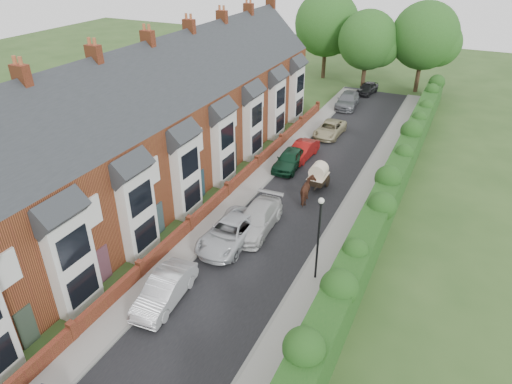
# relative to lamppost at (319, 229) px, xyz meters

# --- Properties ---
(ground) EXTENTS (140.00, 140.00, 0.00)m
(ground) POSITION_rel_lamppost_xyz_m (-3.40, -4.00, -3.30)
(ground) COLOR #2D4C1E
(ground) RESTS_ON ground
(road) EXTENTS (6.00, 58.00, 0.02)m
(road) POSITION_rel_lamppost_xyz_m (-3.90, 7.00, -3.29)
(road) COLOR black
(road) RESTS_ON ground
(pavement_hedge_side) EXTENTS (2.20, 58.00, 0.12)m
(pavement_hedge_side) POSITION_rel_lamppost_xyz_m (0.20, 7.00, -3.24)
(pavement_hedge_side) COLOR gray
(pavement_hedge_side) RESTS_ON ground
(pavement_house_side) EXTENTS (1.70, 58.00, 0.12)m
(pavement_house_side) POSITION_rel_lamppost_xyz_m (-7.75, 7.00, -3.24)
(pavement_house_side) COLOR gray
(pavement_house_side) RESTS_ON ground
(kerb_hedge_side) EXTENTS (0.18, 58.00, 0.13)m
(kerb_hedge_side) POSITION_rel_lamppost_xyz_m (-0.85, 7.00, -3.23)
(kerb_hedge_side) COLOR gray
(kerb_hedge_side) RESTS_ON ground
(kerb_house_side) EXTENTS (0.18, 58.00, 0.13)m
(kerb_house_side) POSITION_rel_lamppost_xyz_m (-6.95, 7.00, -3.23)
(kerb_house_side) COLOR gray
(kerb_house_side) RESTS_ON ground
(hedge) EXTENTS (2.10, 58.00, 2.85)m
(hedge) POSITION_rel_lamppost_xyz_m (2.00, 7.00, -1.70)
(hedge) COLOR #133D13
(hedge) RESTS_ON ground
(terrace_row) EXTENTS (9.05, 40.50, 11.50)m
(terrace_row) POSITION_rel_lamppost_xyz_m (-14.27, 5.98, 1.18)
(terrace_row) COLOR brown
(terrace_row) RESTS_ON ground
(garden_wall_row) EXTENTS (0.35, 40.35, 1.10)m
(garden_wall_row) POSITION_rel_lamppost_xyz_m (-8.75, 6.00, -2.84)
(garden_wall_row) COLOR brown
(garden_wall_row) RESTS_ON ground
(lamppost) EXTENTS (0.32, 0.32, 5.16)m
(lamppost) POSITION_rel_lamppost_xyz_m (0.00, 0.00, 0.00)
(lamppost) COLOR black
(lamppost) RESTS_ON ground
(tree_far_left) EXTENTS (7.14, 6.80, 9.29)m
(tree_far_left) POSITION_rel_lamppost_xyz_m (-6.05, 36.08, 2.41)
(tree_far_left) COLOR #332316
(tree_far_left) RESTS_ON ground
(tree_far_right) EXTENTS (7.98, 7.60, 10.31)m
(tree_far_right) POSITION_rel_lamppost_xyz_m (-0.01, 38.08, 3.02)
(tree_far_right) COLOR #332316
(tree_far_right) RESTS_ON ground
(tree_far_back) EXTENTS (8.40, 8.00, 10.82)m
(tree_far_back) POSITION_rel_lamppost_xyz_m (-11.99, 39.08, 3.32)
(tree_far_back) COLOR #332316
(tree_far_back) RESTS_ON ground
(car_silver_a) EXTENTS (1.99, 4.66, 1.49)m
(car_silver_a) POSITION_rel_lamppost_xyz_m (-6.40, -4.99, -2.55)
(car_silver_a) COLOR silver
(car_silver_a) RESTS_ON ground
(car_silver_b) EXTENTS (2.52, 5.45, 1.51)m
(car_silver_b) POSITION_rel_lamppost_xyz_m (-5.84, 1.00, -2.54)
(car_silver_b) COLOR silver
(car_silver_b) RESTS_ON ground
(car_white) EXTENTS (2.43, 5.42, 1.54)m
(car_white) POSITION_rel_lamppost_xyz_m (-5.00, 3.00, -2.53)
(car_white) COLOR silver
(car_white) RESTS_ON ground
(car_green) EXTENTS (1.86, 4.53, 1.54)m
(car_green) POSITION_rel_lamppost_xyz_m (-6.40, 12.20, -2.53)
(car_green) COLOR #0F331F
(car_green) RESTS_ON ground
(car_red) EXTENTS (1.77, 4.35, 1.40)m
(car_red) POSITION_rel_lamppost_xyz_m (-6.13, 14.33, -2.60)
(car_red) COLOR maroon
(car_red) RESTS_ON ground
(car_beige) EXTENTS (2.25, 4.67, 1.28)m
(car_beige) POSITION_rel_lamppost_xyz_m (-5.56, 20.19, -2.66)
(car_beige) COLOR tan
(car_beige) RESTS_ON ground
(car_grey) EXTENTS (2.53, 5.33, 1.50)m
(car_grey) POSITION_rel_lamppost_xyz_m (-6.32, 29.00, -2.55)
(car_grey) COLOR slate
(car_grey) RESTS_ON ground
(car_black) EXTENTS (2.16, 4.19, 1.36)m
(car_black) POSITION_rel_lamppost_xyz_m (-5.47, 34.60, -2.62)
(car_black) COLOR black
(car_black) RESTS_ON ground
(horse) EXTENTS (1.37, 2.24, 1.76)m
(horse) POSITION_rel_lamppost_xyz_m (-3.24, 7.67, -2.42)
(horse) COLOR #532D1E
(horse) RESTS_ON ground
(horse_cart) EXTENTS (1.29, 2.85, 2.06)m
(horse_cart) POSITION_rel_lamppost_xyz_m (-3.24, 9.92, -2.12)
(horse_cart) COLOR black
(horse_cart) RESTS_ON ground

